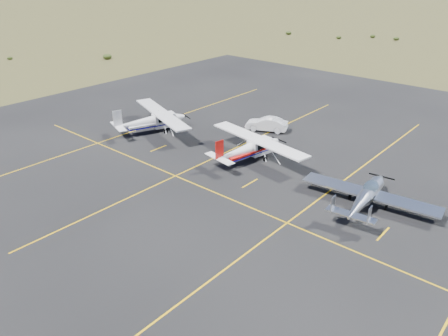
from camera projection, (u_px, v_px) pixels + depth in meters
ground at (354, 199)px, 32.66m from camera, size 1600.00×1600.00×0.00m
apron at (276, 173)px, 36.78m from camera, size 72.00×72.00×0.02m
aircraft_low_wing at (367, 195)px, 31.11m from camera, size 7.26×10.07×2.18m
aircraft_cessna at (249, 148)px, 38.44m from camera, size 6.73×11.01×2.78m
aircraft_plain at (152, 120)px, 44.91m from camera, size 8.00×11.20×2.89m
sedan at (267, 124)px, 45.54m from camera, size 3.14×4.57×1.43m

